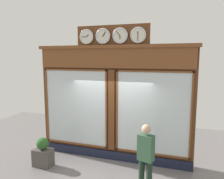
% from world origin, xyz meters
% --- Properties ---
extents(shop_facade, '(4.97, 0.42, 4.16)m').
position_xyz_m(shop_facade, '(-0.00, -0.12, 1.84)').
color(shop_facade, '#5B3319').
rests_on(shop_facade, ground_plane).
extents(pedestrian, '(0.41, 0.31, 1.69)m').
position_xyz_m(pedestrian, '(-1.31, 1.43, 0.93)').
color(pedestrian, '#1C2F21').
rests_on(pedestrian, ground_plane).
extents(planter_box, '(0.56, 0.36, 0.52)m').
position_xyz_m(planter_box, '(1.81, 1.07, 0.26)').
color(planter_box, '#4C4742').
rests_on(planter_box, ground_plane).
extents(planter_shrub, '(0.36, 0.36, 0.36)m').
position_xyz_m(planter_shrub, '(1.81, 1.07, 0.70)').
color(planter_shrub, '#285623').
rests_on(planter_shrub, planter_box).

